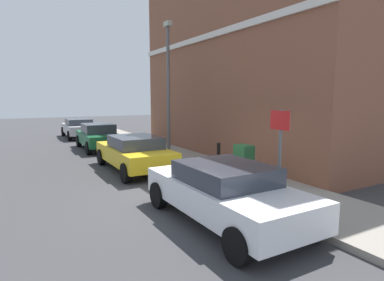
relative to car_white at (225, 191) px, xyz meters
The scene contains 11 objects.
ground 2.27m from the car_white, 79.42° to the left, with size 80.00×80.00×0.00m, color #38383A.
sidewalk 8.48m from the car_white, 73.87° to the left, with size 2.49×30.00×0.15m, color gray.
corner_building 10.28m from the car_white, 43.32° to the left, with size 6.83×12.88×8.92m.
car_white is the anchor object (origin of this frame).
car_yellow 5.78m from the car_white, 90.22° to the left, with size 1.90×4.28×1.31m.
car_green 11.42m from the car_white, 90.10° to the left, with size 1.85×3.98×1.36m.
car_silver 17.13m from the car_white, 90.05° to the left, with size 1.84×4.09×1.29m.
utility_cabinet 2.89m from the car_white, 43.42° to the left, with size 0.46×0.61×1.15m.
bollard_near_cabinet 4.12m from the car_white, 57.77° to the left, with size 0.14×0.14×1.04m.
street_sign 1.72m from the car_white, ahead, with size 0.08×0.60×2.30m.
lamppost 7.79m from the car_white, 74.18° to the left, with size 0.20×0.44×5.72m.
Camera 1 is at (-4.33, -7.63, 2.71)m, focal length 29.91 mm.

